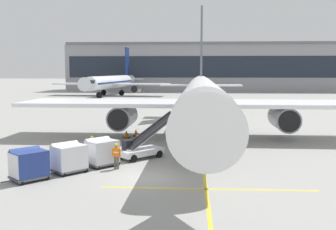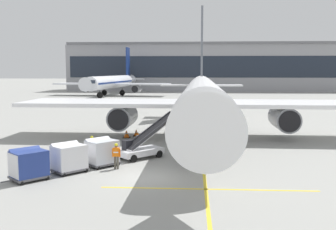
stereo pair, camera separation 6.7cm
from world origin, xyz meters
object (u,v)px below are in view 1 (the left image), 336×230
(safety_cone_wingtip, at_px, (136,133))
(baggage_cart_third, at_px, (29,164))
(safety_cone_engine_keepout, at_px, (138,136))
(belt_loader, at_px, (143,146))
(safety_cone_nose_mark, at_px, (126,134))
(parked_airplane, at_px, (202,99))
(ground_crew_by_loader, at_px, (92,146))
(ground_crew_by_carts, at_px, (116,154))
(baggage_cart_lead, at_px, (102,152))
(distant_airplane, at_px, (112,82))
(baggage_cart_second, at_px, (69,157))

(safety_cone_wingtip, bearing_deg, baggage_cart_third, -104.00)
(safety_cone_engine_keepout, height_order, safety_cone_wingtip, safety_cone_engine_keepout)
(belt_loader, height_order, safety_cone_nose_mark, belt_loader)
(parked_airplane, relative_size, ground_crew_by_loader, 25.76)
(baggage_cart_third, bearing_deg, safety_cone_nose_mark, 77.79)
(baggage_cart_third, height_order, safety_cone_engine_keepout, baggage_cart_third)
(ground_crew_by_carts, xyz_separation_m, safety_cone_nose_mark, (-1.39, 12.31, -0.62))
(parked_airplane, xyz_separation_m, safety_cone_engine_keepout, (-6.07, -1.94, -3.43))
(ground_crew_by_carts, bearing_deg, baggage_cart_lead, 145.65)
(safety_cone_engine_keepout, distance_m, safety_cone_nose_mark, 1.69)
(safety_cone_nose_mark, distance_m, distant_airplane, 66.41)
(baggage_cart_lead, bearing_deg, parked_airplane, 60.01)
(safety_cone_wingtip, bearing_deg, ground_crew_by_carts, -87.46)
(ground_crew_by_carts, bearing_deg, safety_cone_nose_mark, 96.45)
(baggage_cart_third, relative_size, safety_cone_nose_mark, 3.33)
(ground_crew_by_carts, xyz_separation_m, distant_airplane, (-15.93, 77.03, 2.47))
(ground_crew_by_loader, distance_m, ground_crew_by_carts, 3.66)
(ground_crew_by_loader, xyz_separation_m, safety_cone_engine_keepout, (2.24, 8.39, -0.64))
(baggage_cart_lead, distance_m, baggage_cart_second, 2.52)
(baggage_cart_second, relative_size, distant_airplane, 0.07)
(baggage_cart_third, height_order, distant_airplane, distant_airplane)
(parked_airplane, height_order, distant_airplane, parked_airplane)
(baggage_cart_second, relative_size, safety_cone_nose_mark, 3.33)
(parked_airplane, bearing_deg, safety_cone_nose_mark, -173.53)
(baggage_cart_lead, distance_m, ground_crew_by_carts, 1.42)
(distant_airplane, bearing_deg, ground_crew_by_carts, -78.32)
(baggage_cart_third, distance_m, safety_cone_nose_mark, 15.65)
(ground_crew_by_carts, height_order, distant_airplane, distant_airplane)
(parked_airplane, relative_size, baggage_cart_third, 17.59)
(safety_cone_wingtip, distance_m, safety_cone_nose_mark, 1.41)
(belt_loader, height_order, baggage_cart_third, belt_loader)
(baggage_cart_lead, distance_m, distant_airplane, 77.69)
(safety_cone_nose_mark, bearing_deg, baggage_cart_lead, -88.89)
(ground_crew_by_loader, height_order, ground_crew_by_carts, same)
(ground_crew_by_loader, xyz_separation_m, distant_airplane, (-13.58, 74.22, 2.47))
(belt_loader, bearing_deg, parked_airplane, 64.26)
(safety_cone_wingtip, bearing_deg, ground_crew_by_loader, -99.35)
(baggage_cart_third, xyz_separation_m, safety_cone_wingtip, (4.10, 16.44, -0.67))
(baggage_cart_second, height_order, safety_cone_wingtip, baggage_cart_second)
(ground_crew_by_carts, distance_m, safety_cone_engine_keepout, 11.22)
(baggage_cart_lead, relative_size, safety_cone_nose_mark, 3.33)
(distant_airplane, bearing_deg, belt_loader, -76.80)
(baggage_cart_second, distance_m, safety_cone_engine_keepout, 12.57)
(parked_airplane, bearing_deg, baggage_cart_second, -121.90)
(parked_airplane, height_order, baggage_cart_third, parked_airplane)
(ground_crew_by_loader, xyz_separation_m, safety_cone_wingtip, (1.75, 10.66, -0.67))
(baggage_cart_lead, height_order, safety_cone_wingtip, baggage_cart_lead)
(safety_cone_nose_mark, bearing_deg, safety_cone_wingtip, 55.68)
(distant_airplane, bearing_deg, safety_cone_nose_mark, -77.34)
(ground_crew_by_carts, bearing_deg, safety_cone_wingtip, 92.54)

